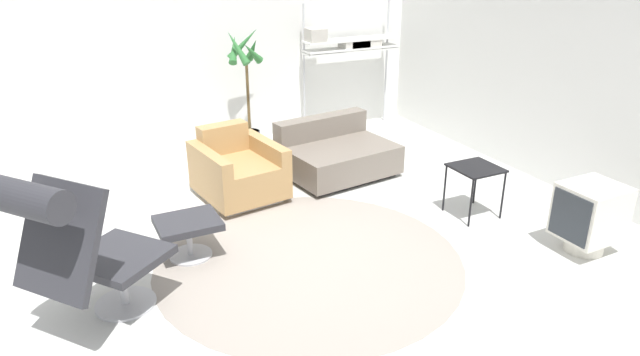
# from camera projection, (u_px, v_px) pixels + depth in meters

# --- Properties ---
(ground_plane) EXTENTS (12.00, 12.00, 0.00)m
(ground_plane) POSITION_uv_depth(u_px,v_px,m) (293.00, 255.00, 4.88)
(ground_plane) COLOR silver
(wall_back) EXTENTS (12.00, 0.09, 2.80)m
(wall_back) POSITION_uv_depth(u_px,v_px,m) (185.00, 36.00, 6.98)
(wall_back) COLOR silver
(wall_back) RESTS_ON ground_plane
(wall_right) EXTENTS (0.06, 12.00, 2.80)m
(wall_right) POSITION_uv_depth(u_px,v_px,m) (584.00, 59.00, 5.65)
(wall_right) COLOR silver
(wall_right) RESTS_ON ground_plane
(round_rug) EXTENTS (2.57, 2.57, 0.01)m
(round_rug) POSITION_uv_depth(u_px,v_px,m) (309.00, 261.00, 4.78)
(round_rug) COLOR gray
(round_rug) RESTS_ON ground_plane
(lounge_chair) EXTENTS (1.13, 1.06, 1.21)m
(lounge_chair) POSITION_uv_depth(u_px,v_px,m) (74.00, 238.00, 3.65)
(lounge_chair) COLOR #BCBCC1
(lounge_chair) RESTS_ON ground_plane
(ottoman) EXTENTS (0.52, 0.44, 0.35)m
(ottoman) POSITION_uv_depth(u_px,v_px,m) (188.00, 229.00, 4.76)
(ottoman) COLOR #BCBCC1
(ottoman) RESTS_ON ground_plane
(armchair_red) EXTENTS (0.87, 0.96, 0.71)m
(armchair_red) POSITION_uv_depth(u_px,v_px,m) (238.00, 172.00, 5.89)
(armchair_red) COLOR silver
(armchair_red) RESTS_ON ground_plane
(couch_low) EXTENTS (1.29, 1.05, 0.61)m
(couch_low) POSITION_uv_depth(u_px,v_px,m) (336.00, 155.00, 6.48)
(couch_low) COLOR black
(couch_low) RESTS_ON ground_plane
(side_table) EXTENTS (0.43, 0.43, 0.50)m
(side_table) POSITION_uv_depth(u_px,v_px,m) (476.00, 172.00, 5.43)
(side_table) COLOR black
(side_table) RESTS_ON ground_plane
(crt_television) EXTENTS (0.51, 0.44, 0.61)m
(crt_television) POSITION_uv_depth(u_px,v_px,m) (589.00, 216.00, 4.82)
(crt_television) COLOR beige
(crt_television) RESTS_ON ground_plane
(potted_plant) EXTENTS (0.50, 0.51, 1.52)m
(potted_plant) POSITION_uv_depth(u_px,v_px,m) (246.00, 92.00, 7.07)
(potted_plant) COLOR #333338
(potted_plant) RESTS_ON ground_plane
(shelf_unit) EXTENTS (1.36, 0.28, 1.74)m
(shelf_unit) POSITION_uv_depth(u_px,v_px,m) (350.00, 44.00, 7.69)
(shelf_unit) COLOR #BCBCC1
(shelf_unit) RESTS_ON ground_plane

